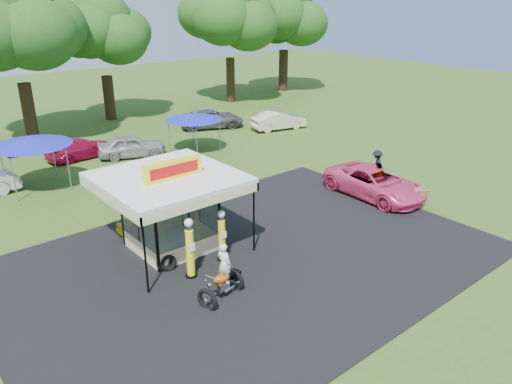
% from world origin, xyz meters
% --- Properties ---
extents(ground, '(120.00, 120.00, 0.00)m').
position_xyz_m(ground, '(0.00, 0.00, 0.00)').
color(ground, '#37571B').
rests_on(ground, ground).
extents(asphalt_apron, '(20.00, 14.00, 0.04)m').
position_xyz_m(asphalt_apron, '(0.00, 2.00, 0.02)').
color(asphalt_apron, black).
rests_on(asphalt_apron, ground).
extents(gas_station_kiosk, '(5.40, 5.40, 4.18)m').
position_xyz_m(gas_station_kiosk, '(-2.00, 4.99, 1.78)').
color(gas_station_kiosk, white).
rests_on(gas_station_kiosk, ground).
extents(gas_pump_left, '(0.47, 0.47, 2.53)m').
position_xyz_m(gas_pump_left, '(-2.68, 2.42, 1.21)').
color(gas_pump_left, black).
rests_on(gas_pump_left, ground).
extents(gas_pump_right, '(0.43, 0.43, 2.28)m').
position_xyz_m(gas_pump_right, '(-0.97, 2.68, 1.09)').
color(gas_pump_right, black).
rests_on(gas_pump_right, ground).
extents(motorcycle, '(1.97, 1.31, 2.24)m').
position_xyz_m(motorcycle, '(-2.51, 0.49, 0.87)').
color(motorcycle, black).
rests_on(motorcycle, ground).
extents(spare_tires, '(0.83, 0.53, 0.70)m').
position_xyz_m(spare_tires, '(-3.18, 3.46, 0.34)').
color(spare_tires, black).
rests_on(spare_tires, ground).
extents(a_frame_sign, '(0.64, 0.62, 1.08)m').
position_xyz_m(a_frame_sign, '(10.10, 0.47, 0.55)').
color(a_frame_sign, '#593819').
rests_on(a_frame_sign, ground).
extents(kiosk_car, '(2.82, 1.13, 0.96)m').
position_xyz_m(kiosk_car, '(-2.00, 7.20, 0.48)').
color(kiosk_car, yellow).
rests_on(kiosk_car, ground).
extents(pink_sedan, '(2.90, 5.91, 1.61)m').
position_xyz_m(pink_sedan, '(9.57, 3.02, 0.81)').
color(pink_sedan, '#F24177').
rests_on(pink_sedan, ground).
extents(spectator_east_a, '(1.30, 1.29, 1.80)m').
position_xyz_m(spectator_east_a, '(11.86, 4.69, 0.90)').
color(spectator_east_a, black).
rests_on(spectator_east_a, ground).
extents(spectator_east_b, '(1.16, 0.64, 1.88)m').
position_xyz_m(spectator_east_b, '(9.84, 3.02, 0.94)').
color(spectator_east_b, gray).
rests_on(spectator_east_b, ground).
extents(bg_car_b, '(4.80, 2.30, 1.35)m').
position_xyz_m(bg_car_b, '(-0.09, 19.97, 0.67)').
color(bg_car_b, '#A90D36').
rests_on(bg_car_b, ground).
extents(bg_car_c, '(4.79, 3.30, 1.51)m').
position_xyz_m(bg_car_c, '(2.66, 18.01, 0.76)').
color(bg_car_c, '#9D9DA1').
rests_on(bg_car_c, ground).
extents(bg_car_d, '(5.75, 4.38, 1.45)m').
position_xyz_m(bg_car_d, '(11.36, 21.03, 0.73)').
color(bg_car_d, '#515254').
rests_on(bg_car_d, ground).
extents(bg_car_e, '(4.71, 2.57, 1.47)m').
position_xyz_m(bg_car_e, '(15.21, 17.05, 0.74)').
color(bg_car_e, beige).
rests_on(bg_car_e, ground).
extents(tent_west, '(4.39, 4.39, 3.07)m').
position_xyz_m(tent_west, '(-4.16, 16.14, 2.78)').
color(tent_west, gray).
rests_on(tent_west, ground).
extents(tent_east, '(3.87, 3.87, 2.71)m').
position_xyz_m(tent_east, '(6.68, 16.38, 2.45)').
color(tent_east, gray).
rests_on(tent_east, ground).
extents(oak_far_c, '(10.30, 10.30, 12.14)m').
position_xyz_m(oak_far_c, '(-1.22, 26.49, 7.70)').
color(oak_far_c, black).
rests_on(oak_far_c, ground).
extents(oak_far_d, '(8.73, 8.73, 10.39)m').
position_xyz_m(oak_far_d, '(6.25, 29.14, 6.62)').
color(oak_far_d, black).
rests_on(oak_far_d, ground).
extents(oak_far_e, '(10.12, 10.12, 12.05)m').
position_xyz_m(oak_far_e, '(18.94, 28.40, 7.69)').
color(oak_far_e, black).
rests_on(oak_far_e, ground).
extents(oak_far_f, '(10.02, 10.02, 12.08)m').
position_xyz_m(oak_far_f, '(27.17, 29.51, 7.75)').
color(oak_far_f, black).
rests_on(oak_far_f, ground).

